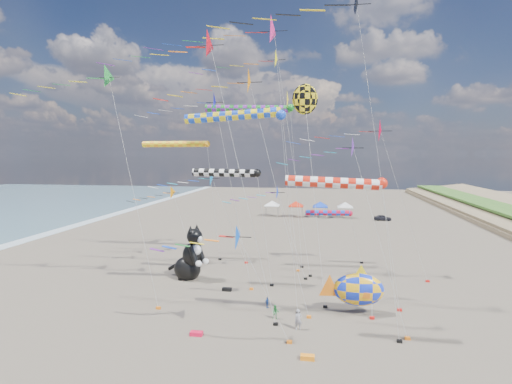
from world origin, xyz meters
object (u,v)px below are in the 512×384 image
Objects in this scene: fish_inflatable at (358,289)px; child_green at (276,312)px; cat_inflatable at (190,252)px; person_adult at (298,320)px; child_blue at (267,302)px; parked_car at (383,218)px.

fish_inflatable is 7.03m from child_green.
cat_inflatable is 3.77× the size of person_adult.
person_adult is 4.80m from child_blue.
person_adult is 0.46× the size of parked_car.
cat_inflatable reaches higher than fish_inflatable.
fish_inflatable reaches higher than child_green.
person_adult is 53.48m from parked_car.
child_green is at bearing -17.53° from cat_inflatable.
parked_car is at bearing 82.11° from cat_inflatable.
person_adult is (-4.62, -3.86, -1.26)m from fish_inflatable.
cat_inflatable is 1.75× the size of parked_car.
person_adult is 1.37× the size of child_green.
cat_inflatable is 5.15× the size of child_green.
fish_inflatable is at bearing -49.05° from child_blue.
fish_inflatable is at bearing 174.50° from parked_car.
person_adult is (11.85, -10.39, -2.13)m from cat_inflatable.
fish_inflatable is 4.83× the size of child_green.
child_green is (-1.89, 1.65, -0.21)m from person_adult.
cat_inflatable is 48.59m from parked_car.
parked_car is (15.49, 50.07, 0.00)m from child_green.
cat_inflatable is 15.91m from person_adult.
child_green is 52.41m from parked_car.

